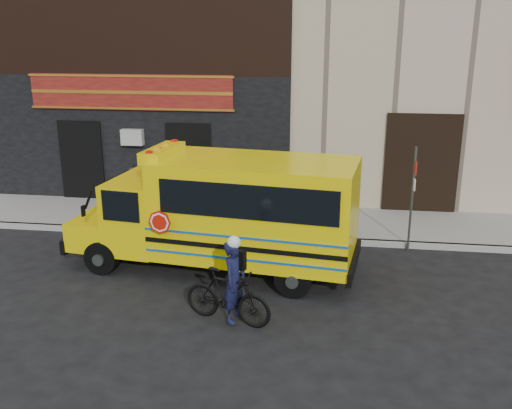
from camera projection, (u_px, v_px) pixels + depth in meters
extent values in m
plane|color=black|center=(269.00, 281.00, 13.09)|extent=(120.00, 120.00, 0.00)
cube|color=#979892|center=(280.00, 238.00, 15.53)|extent=(40.00, 0.20, 0.15)
cube|color=gray|center=(285.00, 221.00, 16.95)|extent=(40.00, 3.00, 0.15)
cube|color=tan|center=(303.00, 12.00, 21.21)|extent=(20.00, 10.00, 12.00)
cube|color=black|center=(135.00, 139.00, 18.36)|extent=(10.00, 0.30, 4.00)
cube|color=black|center=(128.00, 25.00, 17.33)|extent=(10.00, 0.28, 3.00)
cube|color=#550C15|center=(131.00, 92.00, 17.76)|extent=(6.50, 0.12, 1.10)
cube|color=black|center=(83.00, 161.00, 18.68)|extent=(1.30, 0.10, 2.50)
cube|color=black|center=(190.00, 164.00, 18.21)|extent=(1.30, 0.10, 2.50)
cylinder|color=black|center=(102.00, 258.00, 13.39)|extent=(0.83, 0.38, 0.80)
cylinder|color=black|center=(138.00, 231.00, 15.14)|extent=(0.83, 0.38, 0.80)
cylinder|color=black|center=(293.00, 279.00, 12.24)|extent=(0.83, 0.38, 0.80)
cylinder|color=black|center=(309.00, 248.00, 13.99)|extent=(0.83, 0.38, 0.80)
cube|color=#E0C404|center=(104.00, 227.00, 14.26)|extent=(1.25, 2.11, 0.70)
cube|color=black|center=(85.00, 234.00, 14.47)|extent=(0.38, 2.05, 0.35)
cube|color=#E0C404|center=(143.00, 211.00, 13.84)|extent=(1.46, 2.24, 1.70)
cube|color=black|center=(120.00, 194.00, 13.86)|extent=(0.29, 1.79, 0.90)
cube|color=#E0C404|center=(256.00, 208.00, 13.03)|extent=(4.74, 2.76, 2.25)
cube|color=black|center=(354.00, 262.00, 12.77)|extent=(0.40, 2.20, 0.30)
cube|color=black|center=(246.00, 202.00, 11.84)|extent=(3.87, 0.54, 0.75)
cube|color=#E0C404|center=(163.00, 153.00, 13.25)|extent=(0.70, 1.65, 0.28)
cylinder|color=#BD1407|center=(160.00, 222.00, 12.30)|extent=(0.52, 0.10, 0.52)
cylinder|color=#48514B|center=(412.00, 200.00, 14.52)|extent=(0.06, 0.06, 2.75)
cube|color=#A62113|center=(415.00, 168.00, 14.18)|extent=(0.05, 0.24, 0.34)
cube|color=white|center=(414.00, 184.00, 14.31)|extent=(0.05, 0.24, 0.30)
imported|color=black|center=(228.00, 296.00, 11.11)|extent=(1.92, 1.04, 1.11)
imported|color=black|center=(234.00, 284.00, 11.03)|extent=(0.55, 0.69, 1.65)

